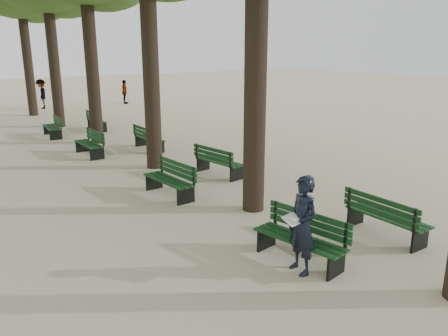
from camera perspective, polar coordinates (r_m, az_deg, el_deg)
ground at (r=7.92m, az=10.02°, el=-13.73°), size 120.00×120.00×0.00m
bench_left_0 at (r=8.29m, az=9.77°, el=-10.25°), size 0.80×1.86×0.92m
bench_left_1 at (r=11.75m, az=-7.19°, el=-2.39°), size 0.64×1.82×0.92m
bench_left_2 at (r=16.87m, az=-17.18°, el=2.45°), size 0.61×1.81×0.92m
bench_left_3 at (r=21.10m, az=-21.51°, el=4.52°), size 0.78×1.85×0.92m
bench_right_0 at (r=9.79m, az=20.38°, el=-6.93°), size 0.66×1.83×0.92m
bench_right_1 at (r=13.59m, az=-0.62°, el=0.16°), size 0.73×1.84×0.92m
bench_right_2 at (r=17.40m, az=-9.72°, el=3.29°), size 0.67×1.83×0.92m
bench_right_3 at (r=22.25m, az=-16.25°, el=5.48°), size 0.79×1.86×0.92m
man_with_map at (r=7.69m, az=10.19°, el=-7.36°), size 0.66×0.75×1.77m
pedestrian_b at (r=31.57m, az=-22.73°, el=8.90°), size 0.71×1.30×1.93m
pedestrian_c at (r=32.74m, az=-12.86°, el=9.67°), size 0.69×1.05×1.70m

